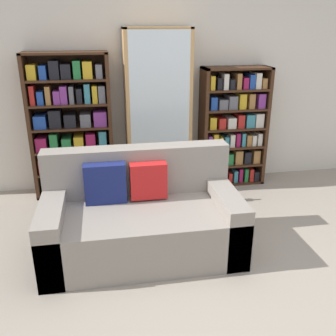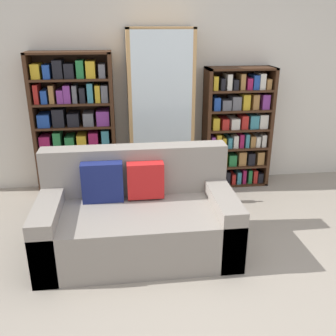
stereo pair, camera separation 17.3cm
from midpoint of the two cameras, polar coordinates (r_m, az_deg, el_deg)
name	(u,v)px [view 2 (the right image)]	position (r m, az deg, el deg)	size (l,w,h in m)	color
ground_plane	(216,295)	(3.01, 8.98, -18.63)	(16.00, 16.00, 0.00)	gray
wall_back	(174,74)	(4.57, 2.10, 14.10)	(7.02, 0.06, 2.70)	silver
couch	(137,218)	(3.34, -3.20, -7.65)	(1.68, 0.88, 0.88)	gray
bookshelf_left	(75,126)	(4.44, -12.91, 6.19)	(0.91, 0.32, 1.63)	#3D2314
display_cabinet	(161,112)	(4.40, -0.01, 8.47)	(0.74, 0.36, 1.88)	tan
bookshelf_right	(237,129)	(4.68, 11.56, 5.82)	(0.80, 0.32, 1.44)	#3D2314
wine_bottle	(219,189)	(4.27, 8.98, -3.21)	(0.08, 0.08, 0.41)	black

